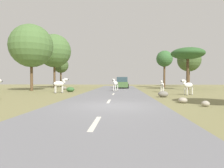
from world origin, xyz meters
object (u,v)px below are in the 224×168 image
zebra_4 (162,85)px  tree_3 (188,54)px  zebra_2 (188,85)px  tree_4 (61,65)px  rock_2 (163,94)px  bush_1 (70,89)px  rock_1 (183,100)px  rock_0 (205,104)px  tree_0 (164,59)px  tree_5 (189,60)px  zebra_0 (115,83)px  tree_7 (31,46)px  car_0 (122,83)px  tree_1 (54,51)px  zebra_3 (60,84)px  rock_4 (64,88)px

zebra_4 → tree_3: bearing=57.4°
zebra_2 → tree_4: bearing=11.3°
zebra_2 → rock_2: (-2.65, -2.31, -0.62)m
bush_1 → rock_1: bearing=-46.9°
rock_0 → tree_0: bearing=82.7°
tree_5 → bush_1: (-18.95, -17.48, -4.97)m
zebra_0 → tree_7: 11.34m
zebra_0 → car_0: (0.80, 8.10, -0.08)m
zebra_0 → tree_3: bearing=-133.9°
zebra_4 → tree_0: bearing=82.0°
bush_1 → rock_0: bush_1 is taller
zebra_0 → zebra_2: (6.66, -4.95, -0.07)m
tree_0 → tree_7: (-18.52, -11.08, 0.53)m
tree_4 → rock_0: size_ratio=13.89×
zebra_2 → tree_0: 17.35m
zebra_4 → rock_0: 11.29m
tree_7 → bush_1: bearing=-18.9°
zebra_0 → zebra_4: size_ratio=1.04×
tree_1 → tree_4: (-0.98, 6.35, -1.89)m
tree_0 → tree_4: size_ratio=1.14×
zebra_0 → rock_0: size_ratio=3.68×
tree_7 → tree_4: bearing=93.6°
tree_1 → tree_3: 20.52m
tree_5 → rock_0: (-8.88, -28.91, -5.09)m
zebra_3 → car_0: 12.89m
bush_1 → tree_0: bearing=44.4°
tree_5 → rock_2: 26.14m
zebra_2 → tree_1: size_ratio=0.17×
rock_1 → rock_4: rock_4 is taller
zebra_3 → tree_7: size_ratio=0.20×
zebra_3 → car_0: (6.38, 11.20, -0.10)m
rock_0 → zebra_3: bearing=138.5°
tree_7 → zebra_3: bearing=-38.9°
zebra_3 → tree_1: bearing=163.1°
tree_1 → tree_3: tree_1 is taller
rock_1 → tree_1: bearing=126.6°
zebra_3 → car_0: bearing=111.5°
car_0 → tree_5: bearing=33.4°
car_0 → rock_2: size_ratio=5.47×
rock_1 → tree_3: bearing=70.9°
tree_0 → tree_3: (1.71, -6.92, -0.02)m
zebra_4 → tree_3: (4.75, 6.14, 4.15)m
tree_0 → tree_5: 7.36m
car_0 → bush_1: bearing=-121.3°
zebra_3 → rock_0: (10.63, -9.41, -0.80)m
tree_1 → bush_1: tree_1 is taller
zebra_4 → zebra_3: bearing=-165.1°
tree_3 → tree_1: bearing=169.6°
tree_7 → zebra_4: bearing=-7.3°
tree_1 → rock_2: (14.28, -15.88, -5.82)m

